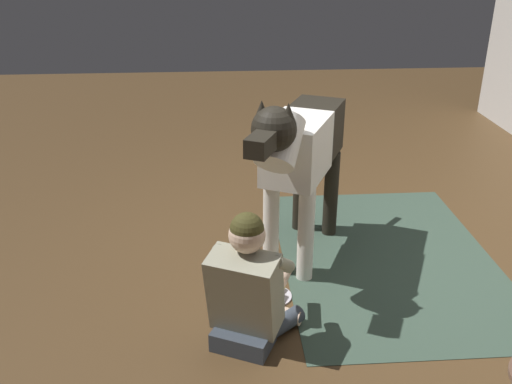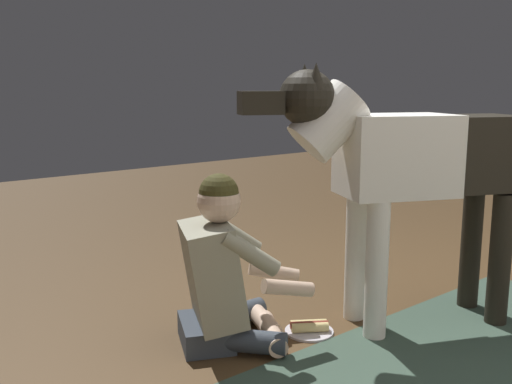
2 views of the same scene
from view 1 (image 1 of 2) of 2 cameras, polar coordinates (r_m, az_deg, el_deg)
ground_plane at (r=4.36m, az=8.11°, el=-6.87°), size 12.97×12.97×0.00m
area_rug at (r=4.47m, az=12.95°, el=-6.38°), size 2.29×1.58×0.01m
person_sitting_on_floor at (r=3.38m, az=-0.77°, el=-9.68°), size 0.71×0.62×0.85m
large_dog at (r=3.97m, az=4.38°, el=4.10°), size 1.57×0.84×1.36m
hot_dog_on_plate at (r=3.92m, az=1.73°, el=-10.12°), size 0.25×0.25×0.06m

